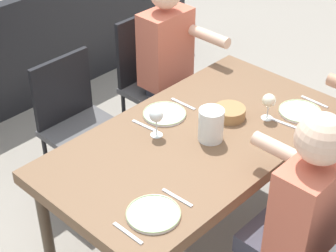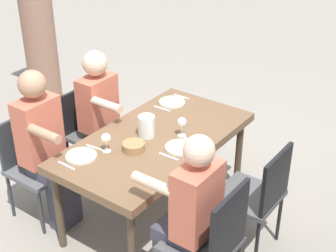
{
  "view_description": "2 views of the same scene",
  "coord_description": "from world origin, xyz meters",
  "px_view_note": "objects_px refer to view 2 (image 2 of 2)",
  "views": [
    {
      "loc": [
        1.78,
        1.49,
        2.42
      ],
      "look_at": [
        0.13,
        -0.08,
        0.85
      ],
      "focal_mm": 59.21,
      "sensor_mm": 36.0,
      "label": 1
    },
    {
      "loc": [
        -2.67,
        -2.07,
        2.73
      ],
      "look_at": [
        0.13,
        -0.03,
        0.81
      ],
      "focal_mm": 53.29,
      "sensor_mm": 36.0,
      "label": 2
    }
  ],
  "objects_px": {
    "diner_guest_third": "(104,116)",
    "water_pitcher": "(146,127)",
    "chair_west_south": "(212,240)",
    "chair_mid_north": "(90,128)",
    "chair_west_north": "(33,160)",
    "chair_mid_south": "(259,193)",
    "diner_man_white": "(188,213)",
    "bread_basket": "(134,147)",
    "plate_0": "(81,156)",
    "dining_table": "(156,145)",
    "wine_glass_0": "(106,139)",
    "plate_2": "(172,102)",
    "plate_1": "(180,147)",
    "diner_woman_green": "(46,146)",
    "wine_glass_1": "(182,123)"
  },
  "relations": [
    {
      "from": "wine_glass_1",
      "to": "diner_guest_third",
      "type": "bearing_deg",
      "value": 91.44
    },
    {
      "from": "plate_1",
      "to": "bread_basket",
      "type": "distance_m",
      "value": 0.35
    },
    {
      "from": "chair_west_south",
      "to": "water_pitcher",
      "type": "bearing_deg",
      "value": 60.91
    },
    {
      "from": "diner_man_white",
      "to": "plate_2",
      "type": "height_order",
      "value": "diner_man_white"
    },
    {
      "from": "chair_west_south",
      "to": "diner_man_white",
      "type": "bearing_deg",
      "value": 90.94
    },
    {
      "from": "chair_mid_south",
      "to": "water_pitcher",
      "type": "relative_size",
      "value": 5.18
    },
    {
      "from": "plate_0",
      "to": "bread_basket",
      "type": "height_order",
      "value": "bread_basket"
    },
    {
      "from": "chair_mid_south",
      "to": "diner_man_white",
      "type": "bearing_deg",
      "value": 164.9
    },
    {
      "from": "wine_glass_0",
      "to": "wine_glass_1",
      "type": "height_order",
      "value": "wine_glass_1"
    },
    {
      "from": "plate_0",
      "to": "water_pitcher",
      "type": "relative_size",
      "value": 1.34
    },
    {
      "from": "chair_west_south",
      "to": "chair_mid_north",
      "type": "distance_m",
      "value": 1.85
    },
    {
      "from": "diner_guest_third",
      "to": "plate_2",
      "type": "xyz_separation_m",
      "value": [
        0.45,
        -0.41,
        0.08
      ]
    },
    {
      "from": "chair_west_north",
      "to": "chair_west_south",
      "type": "relative_size",
      "value": 0.9
    },
    {
      "from": "chair_mid_north",
      "to": "bread_basket",
      "type": "distance_m",
      "value": 0.96
    },
    {
      "from": "wine_glass_0",
      "to": "plate_2",
      "type": "xyz_separation_m",
      "value": [
        0.95,
        0.08,
        -0.1
      ]
    },
    {
      "from": "chair_mid_south",
      "to": "plate_1",
      "type": "xyz_separation_m",
      "value": [
        -0.15,
        0.61,
        0.25
      ]
    },
    {
      "from": "chair_west_north",
      "to": "diner_woman_green",
      "type": "xyz_separation_m",
      "value": [
        -0.0,
        -0.2,
        0.21
      ]
    },
    {
      "from": "chair_mid_south",
      "to": "water_pitcher",
      "type": "distance_m",
      "value": 0.99
    },
    {
      "from": "diner_woman_green",
      "to": "wine_glass_1",
      "type": "bearing_deg",
      "value": -49.91
    },
    {
      "from": "plate_0",
      "to": "plate_2",
      "type": "height_order",
      "value": "same"
    },
    {
      "from": "diner_guest_third",
      "to": "plate_0",
      "type": "relative_size",
      "value": 5.48
    },
    {
      "from": "diner_man_white",
      "to": "plate_2",
      "type": "relative_size",
      "value": 5.38
    },
    {
      "from": "diner_woman_green",
      "to": "wine_glass_1",
      "type": "xyz_separation_m",
      "value": [
        0.69,
        -0.82,
        0.16
      ]
    },
    {
      "from": "dining_table",
      "to": "wine_glass_0",
      "type": "distance_m",
      "value": 0.45
    },
    {
      "from": "chair_mid_south",
      "to": "bread_basket",
      "type": "height_order",
      "value": "chair_mid_south"
    },
    {
      "from": "chair_west_north",
      "to": "diner_man_white",
      "type": "distance_m",
      "value": 1.55
    },
    {
      "from": "diner_woman_green",
      "to": "wine_glass_0",
      "type": "bearing_deg",
      "value": -71.44
    },
    {
      "from": "chair_mid_south",
      "to": "plate_0",
      "type": "distance_m",
      "value": 1.34
    },
    {
      "from": "dining_table",
      "to": "diner_guest_third",
      "type": "relative_size",
      "value": 1.29
    },
    {
      "from": "chair_west_north",
      "to": "chair_mid_north",
      "type": "xyz_separation_m",
      "value": [
        0.67,
        -0.0,
        0.01
      ]
    },
    {
      "from": "chair_west_north",
      "to": "chair_west_south",
      "type": "distance_m",
      "value": 1.72
    },
    {
      "from": "chair_west_south",
      "to": "plate_2",
      "type": "bearing_deg",
      "value": 44.99
    },
    {
      "from": "chair_mid_north",
      "to": "plate_0",
      "type": "relative_size",
      "value": 3.69
    },
    {
      "from": "dining_table",
      "to": "diner_woman_green",
      "type": "bearing_deg",
      "value": 129.53
    },
    {
      "from": "chair_mid_north",
      "to": "plate_1",
      "type": "xyz_separation_m",
      "value": [
        -0.15,
        -1.11,
        0.26
      ]
    },
    {
      "from": "diner_guest_third",
      "to": "wine_glass_0",
      "type": "height_order",
      "value": "diner_guest_third"
    },
    {
      "from": "plate_2",
      "to": "plate_1",
      "type": "bearing_deg",
      "value": -139.68
    },
    {
      "from": "diner_guest_third",
      "to": "water_pitcher",
      "type": "distance_m",
      "value": 0.63
    },
    {
      "from": "dining_table",
      "to": "chair_west_south",
      "type": "relative_size",
      "value": 1.7
    },
    {
      "from": "diner_guest_third",
      "to": "dining_table",
      "type": "bearing_deg",
      "value": -100.24
    },
    {
      "from": "bread_basket",
      "to": "diner_man_white",
      "type": "bearing_deg",
      "value": -113.25
    },
    {
      "from": "plate_2",
      "to": "water_pitcher",
      "type": "relative_size",
      "value": 1.37
    },
    {
      "from": "chair_mid_north",
      "to": "wine_glass_1",
      "type": "xyz_separation_m",
      "value": [
        0.02,
        -1.01,
        0.37
      ]
    },
    {
      "from": "plate_1",
      "to": "water_pitcher",
      "type": "xyz_separation_m",
      "value": [
        -0.0,
        0.32,
        0.07
      ]
    },
    {
      "from": "diner_woman_green",
      "to": "water_pitcher",
      "type": "height_order",
      "value": "diner_woman_green"
    },
    {
      "from": "chair_west_south",
      "to": "diner_man_white",
      "type": "relative_size",
      "value": 0.76
    },
    {
      "from": "chair_west_north",
      "to": "plate_2",
      "type": "xyz_separation_m",
      "value": [
        1.12,
        -0.61,
        0.27
      ]
    },
    {
      "from": "wine_glass_1",
      "to": "chair_mid_south",
      "type": "bearing_deg",
      "value": -91.42
    },
    {
      "from": "chair_west_north",
      "to": "chair_mid_south",
      "type": "height_order",
      "value": "chair_mid_south"
    },
    {
      "from": "water_pitcher",
      "to": "bread_basket",
      "type": "xyz_separation_m",
      "value": [
        -0.22,
        -0.05,
        -0.05
      ]
    }
  ]
}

